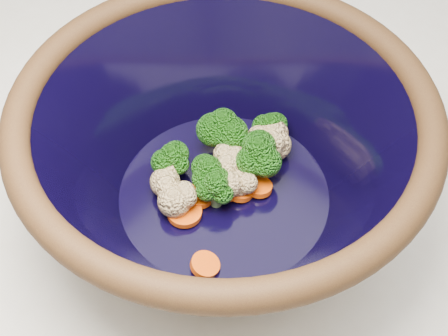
# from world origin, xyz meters

# --- Properties ---
(mixing_bowl) EXTENTS (0.43, 0.43, 0.16)m
(mixing_bowl) POSITION_xyz_m (-0.09, -0.11, 0.99)
(mixing_bowl) COLOR black
(mixing_bowl) RESTS_ON counter
(vegetable_pile) EXTENTS (0.12, 0.18, 0.06)m
(vegetable_pile) POSITION_xyz_m (-0.10, -0.10, 0.96)
(vegetable_pile) COLOR #608442
(vegetable_pile) RESTS_ON mixing_bowl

